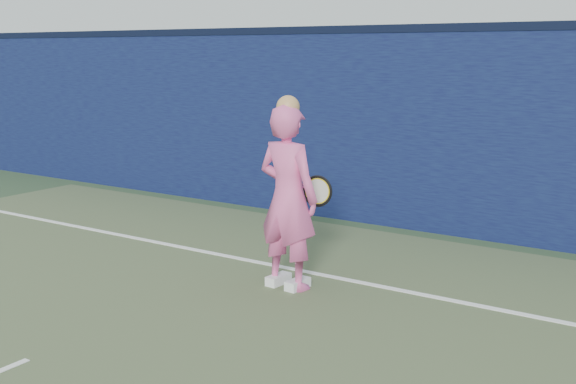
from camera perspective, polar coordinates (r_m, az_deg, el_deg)
The scene contains 4 objects.
backstop_wall at distance 9.73m, azimuth 6.53°, elevation 4.98°, with size 24.00×0.40×2.50m, color #0C0E36.
wall_cap at distance 9.68m, azimuth 6.70°, elevation 12.65°, with size 24.00×0.42×0.10m, color black.
player at distance 6.90m, azimuth -0.00°, elevation -0.40°, with size 0.68×0.48×1.87m.
racket at distance 7.24m, azimuth 2.15°, elevation 0.04°, with size 0.60×0.14×0.32m.
Camera 1 is at (4.41, -2.12, 2.28)m, focal length 45.00 mm.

